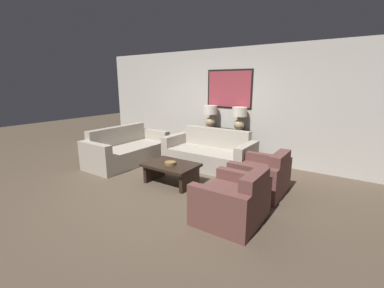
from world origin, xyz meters
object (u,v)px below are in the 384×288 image
(couch_by_side, at_px, (127,150))
(armchair_near_back_wall, at_px, (261,177))
(table_lamp_left, at_px, (210,115))
(coffee_table, at_px, (171,169))
(table_lamp_right, at_px, (239,117))
(decorative_bowl, at_px, (170,163))
(console_table, at_px, (223,144))
(couch_by_back_wall, at_px, (209,154))
(armchair_near_camera, at_px, (233,202))

(couch_by_side, relative_size, armchair_near_back_wall, 2.16)
(table_lamp_left, relative_size, coffee_table, 0.57)
(table_lamp_right, bearing_deg, decorative_bowl, -102.23)
(console_table, distance_m, coffee_table, 1.96)
(table_lamp_left, bearing_deg, couch_by_back_wall, -60.40)
(table_lamp_left, height_order, couch_by_side, table_lamp_left)
(console_table, bearing_deg, decorative_bowl, -91.42)
(couch_by_side, height_order, armchair_near_camera, couch_by_side)
(couch_by_back_wall, height_order, decorative_bowl, couch_by_back_wall)
(table_lamp_right, bearing_deg, coffee_table, -103.36)
(console_table, distance_m, armchair_near_camera, 2.91)
(console_table, bearing_deg, couch_by_side, -140.07)
(table_lamp_right, height_order, armchair_near_camera, table_lamp_right)
(table_lamp_right, relative_size, couch_by_back_wall, 0.28)
(couch_by_side, relative_size, armchair_near_camera, 2.16)
(couch_by_back_wall, xyz_separation_m, couch_by_side, (-1.78, -0.81, 0.00))
(coffee_table, relative_size, armchair_near_back_wall, 1.05)
(armchair_near_camera, bearing_deg, couch_by_side, 162.28)
(coffee_table, xyz_separation_m, armchair_near_camera, (1.53, -0.57, -0.01))
(couch_by_back_wall, bearing_deg, table_lamp_left, 119.60)
(couch_by_back_wall, bearing_deg, armchair_near_back_wall, -26.06)
(coffee_table, relative_size, armchair_near_camera, 1.05)
(coffee_table, height_order, armchair_near_back_wall, armchair_near_back_wall)
(table_lamp_left, bearing_deg, coffee_table, -81.04)
(couch_by_back_wall, bearing_deg, coffee_table, -93.50)
(console_table, height_order, coffee_table, console_table)
(table_lamp_left, xyz_separation_m, coffee_table, (0.31, -1.96, -0.81))
(armchair_near_back_wall, relative_size, armchair_near_camera, 1.00)
(console_table, distance_m, couch_by_side, 2.32)
(couch_by_back_wall, bearing_deg, console_table, 90.00)
(couch_by_side, relative_size, coffee_table, 2.05)
(console_table, relative_size, armchair_near_camera, 1.34)
(table_lamp_right, distance_m, coffee_table, 2.17)
(armchair_near_camera, bearing_deg, coffee_table, 159.63)
(console_table, xyz_separation_m, armchair_near_camera, (1.45, -2.52, -0.11))
(decorative_bowl, height_order, armchair_near_camera, armchair_near_camera)
(table_lamp_left, distance_m, table_lamp_right, 0.77)
(table_lamp_left, height_order, decorative_bowl, table_lamp_left)
(armchair_near_back_wall, distance_m, armchair_near_camera, 1.13)
(decorative_bowl, distance_m, armchair_near_back_wall, 1.63)
(couch_by_back_wall, height_order, couch_by_side, same)
(console_table, bearing_deg, table_lamp_right, 0.00)
(decorative_bowl, bearing_deg, armchair_near_back_wall, 22.56)
(table_lamp_right, xyz_separation_m, armchair_near_camera, (1.06, -2.52, -0.81))
(console_table, xyz_separation_m, table_lamp_left, (-0.39, 0.00, 0.71))
(armchair_near_camera, bearing_deg, table_lamp_right, 112.84)
(couch_by_back_wall, relative_size, decorative_bowl, 9.77)
(table_lamp_right, relative_size, armchair_near_camera, 0.60)
(table_lamp_left, relative_size, couch_by_side, 0.28)
(table_lamp_right, distance_m, couch_by_side, 2.75)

